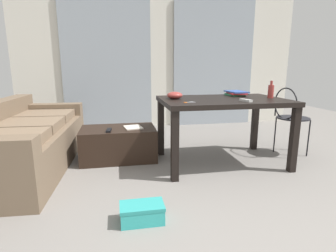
% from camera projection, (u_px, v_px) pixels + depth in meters
% --- Properties ---
extents(ground_plane, '(8.94, 8.94, 0.00)m').
position_uv_depth(ground_plane, '(196.00, 167.00, 3.00)').
color(ground_plane, gray).
extents(wall_back, '(5.05, 0.10, 2.55)m').
position_uv_depth(wall_back, '(162.00, 56.00, 4.89)').
color(wall_back, silver).
rests_on(wall_back, ground).
extents(curtains, '(3.45, 0.03, 2.28)m').
position_uv_depth(curtains, '(162.00, 64.00, 4.84)').
color(curtains, '#99A3AD').
rests_on(curtains, ground).
extents(couch, '(0.99, 2.13, 0.71)m').
position_uv_depth(couch, '(22.00, 142.00, 2.91)').
color(couch, brown).
rests_on(couch, ground).
extents(coffee_table, '(0.87, 0.54, 0.38)m').
position_uv_depth(coffee_table, '(119.00, 144.00, 3.22)').
color(coffee_table, black).
rests_on(coffee_table, ground).
extents(craft_table, '(1.36, 0.92, 0.74)m').
position_uv_depth(craft_table, '(223.00, 107.00, 3.00)').
color(craft_table, black).
rests_on(craft_table, ground).
extents(wire_chair, '(0.39, 0.40, 0.84)m').
position_uv_depth(wire_chair, '(289.00, 113.00, 3.30)').
color(wire_chair, black).
rests_on(wire_chair, ground).
extents(bottle_near, '(0.06, 0.06, 0.19)m').
position_uv_depth(bottle_near, '(271.00, 91.00, 3.03)').
color(bottle_near, '#99332D').
rests_on(bottle_near, craft_table).
extents(bowl, '(0.17, 0.17, 0.08)m').
position_uv_depth(bowl, '(175.00, 95.00, 2.96)').
color(bowl, '#9E3833').
rests_on(bowl, craft_table).
extents(book_stack, '(0.22, 0.31, 0.06)m').
position_uv_depth(book_stack, '(236.00, 93.00, 3.29)').
color(book_stack, '#2D7F56').
rests_on(book_stack, craft_table).
extents(tv_remote_on_table, '(0.09, 0.15, 0.02)m').
position_uv_depth(tv_remote_on_table, '(246.00, 100.00, 2.73)').
color(tv_remote_on_table, '#B7B7B2').
rests_on(tv_remote_on_table, craft_table).
extents(scissors, '(0.12, 0.08, 0.00)m').
position_uv_depth(scissors, '(188.00, 102.00, 2.66)').
color(scissors, '#9EA0A5').
rests_on(scissors, craft_table).
extents(tv_remote_primary, '(0.06, 0.18, 0.02)m').
position_uv_depth(tv_remote_primary, '(109.00, 130.00, 3.03)').
color(tv_remote_primary, black).
rests_on(tv_remote_primary, coffee_table).
extents(magazine, '(0.23, 0.25, 0.01)m').
position_uv_depth(magazine, '(133.00, 127.00, 3.19)').
color(magazine, silver).
rests_on(magazine, coffee_table).
extents(shoebox, '(0.31, 0.19, 0.13)m').
position_uv_depth(shoebox, '(142.00, 213.00, 1.92)').
color(shoebox, '#33B2AD').
rests_on(shoebox, ground).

